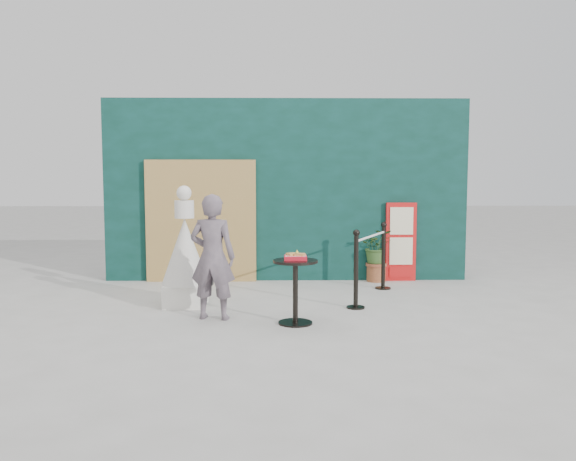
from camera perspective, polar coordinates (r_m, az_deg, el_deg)
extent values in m
plane|color=#ADAAA5|center=(6.47, 0.17, -9.82)|extent=(60.00, 60.00, 0.00)
cube|color=#092C24|center=(9.40, -0.19, 4.11)|extent=(6.00, 0.30, 3.00)
cube|color=tan|center=(9.30, -8.83, 0.95)|extent=(1.80, 0.08, 2.00)
imported|color=slate|center=(6.78, -7.67, -2.67)|extent=(0.60, 0.45, 1.51)
cube|color=red|center=(9.48, 11.38, -1.13)|extent=(0.50, 0.06, 1.30)
cube|color=beige|center=(9.42, 11.47, 0.96)|extent=(0.38, 0.02, 0.45)
cube|color=beige|center=(9.47, 11.41, -2.06)|extent=(0.38, 0.02, 0.45)
cube|color=red|center=(9.52, 11.37, -4.15)|extent=(0.38, 0.02, 0.18)
cube|color=white|center=(7.65, -10.35, -6.43)|extent=(0.54, 0.54, 0.29)
cone|color=silver|center=(7.56, -10.42, -2.08)|extent=(0.62, 0.62, 0.88)
cylinder|color=silver|center=(7.51, -10.49, 2.13)|extent=(0.25, 0.25, 0.23)
sphere|color=silver|center=(7.50, -10.52, 3.77)|extent=(0.20, 0.20, 0.20)
cylinder|color=black|center=(6.64, 0.75, -9.35)|extent=(0.40, 0.40, 0.02)
cylinder|color=black|center=(6.56, 0.76, -6.39)|extent=(0.06, 0.06, 0.72)
cylinder|color=black|center=(6.49, 0.76, -3.14)|extent=(0.52, 0.52, 0.03)
cube|color=red|center=(6.49, 0.76, -2.80)|extent=(0.26, 0.19, 0.05)
cube|color=red|center=(6.48, 0.76, -2.55)|extent=(0.24, 0.17, 0.00)
cube|color=#E0B852|center=(6.49, 0.40, -2.41)|extent=(0.15, 0.14, 0.02)
cube|color=#DA9950|center=(6.46, 1.21, -2.45)|extent=(0.13, 0.13, 0.02)
cone|color=yellow|center=(6.53, 0.92, -2.21)|extent=(0.06, 0.06, 0.06)
cylinder|color=#995C32|center=(9.41, 8.93, -4.35)|extent=(0.31, 0.31, 0.26)
cylinder|color=#994732|center=(9.39, 8.95, -3.44)|extent=(0.34, 0.34, 0.04)
imported|color=#325323|center=(9.35, 8.97, -1.60)|extent=(0.51, 0.44, 0.57)
cylinder|color=black|center=(7.46, 6.88, -7.75)|extent=(0.24, 0.24, 0.02)
cylinder|color=black|center=(7.37, 6.92, -4.19)|extent=(0.06, 0.06, 0.96)
sphere|color=black|center=(7.31, 6.96, -0.24)|extent=(0.09, 0.09, 0.09)
cylinder|color=black|center=(8.81, 9.62, -5.79)|extent=(0.24, 0.24, 0.02)
cylinder|color=black|center=(8.74, 9.66, -2.76)|extent=(0.06, 0.06, 0.96)
sphere|color=black|center=(8.68, 9.71, 0.57)|extent=(0.09, 0.09, 0.09)
cylinder|color=silver|center=(8.00, 8.45, -0.58)|extent=(0.63, 1.31, 0.03)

